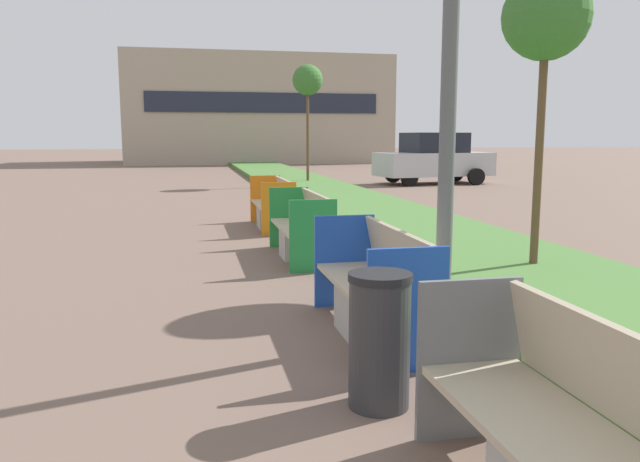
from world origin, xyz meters
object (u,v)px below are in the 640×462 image
Objects in this scene: bench_blue_frame at (374,293)px; sapling_tree_near at (546,20)px; bench_orange_frame at (274,209)px; litter_bin at (379,340)px; sapling_tree_far at (308,81)px; bench_green_frame at (302,233)px; parked_car_distant at (434,159)px.

sapling_tree_near is (2.58, 1.72, 2.72)m from bench_blue_frame.
bench_orange_frame is 2.24× the size of litter_bin.
sapling_tree_far is (2.58, 16.59, 3.24)m from bench_blue_frame.
sapling_tree_far reaches higher than bench_green_frame.
bench_orange_frame is at bearing -104.47° from sapling_tree_far.
bench_blue_frame is at bearing -90.02° from bench_green_frame.
bench_orange_frame is (0.00, 6.61, 0.00)m from bench_blue_frame.
bench_orange_frame is at bearing 117.82° from sapling_tree_near.
sapling_tree_near is 0.82× the size of parked_car_distant.
sapling_tree_far reaches higher than parked_car_distant.
bench_orange_frame is at bearing 90.01° from bench_green_frame.
litter_bin is at bearing -92.91° from bench_orange_frame.
litter_bin is 0.24× the size of sapling_tree_near.
bench_blue_frame and bench_green_frame have the same top height.
sapling_tree_far is at bearing 90.00° from sapling_tree_near.
bench_green_frame is 5.02m from litter_bin.
bench_orange_frame is (-0.00, 3.06, -0.00)m from bench_green_frame.
bench_green_frame is at bearing -127.81° from parked_car_distant.
bench_green_frame is at bearing -101.18° from sapling_tree_far.
litter_bin is at bearing -94.68° from bench_green_frame.
bench_blue_frame is 0.46× the size of sapling_tree_far.
sapling_tree_far is (2.99, 18.04, 3.17)m from litter_bin.
bench_green_frame is 1.01× the size of bench_orange_frame.
bench_blue_frame is at bearing -122.26° from parked_car_distant.
sapling_tree_near reaches higher than litter_bin.
bench_orange_frame is 0.45× the size of parked_car_distant.
sapling_tree_near is 0.87× the size of sapling_tree_far.
bench_orange_frame is 6.15m from sapling_tree_near.
parked_car_distant is at bearing 66.20° from bench_blue_frame.
sapling_tree_near is (2.58, -4.88, 2.71)m from bench_orange_frame.
litter_bin is 0.20× the size of parked_car_distant.
sapling_tree_near is (2.58, -1.83, 2.71)m from bench_green_frame.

